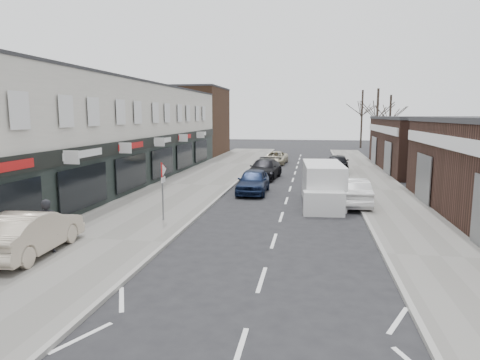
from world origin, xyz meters
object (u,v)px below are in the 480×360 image
at_px(warning_sign, 163,175).
at_px(parked_car_left_c, 276,158).
at_px(parked_car_right_a, 351,192).
at_px(parked_car_right_b, 337,163).
at_px(sedan_on_pavement, 31,232).
at_px(pedestrian, 47,226).
at_px(parked_car_left_b, 264,169).
at_px(white_van, 323,185).
at_px(parked_car_left_a, 253,181).

relative_size(warning_sign, parked_car_left_c, 0.60).
distance_m(parked_car_right_a, parked_car_right_b, 13.46).
xyz_separation_m(sedan_on_pavement, parked_car_left_c, (5.82, 29.62, -0.25)).
bearing_deg(pedestrian, parked_car_right_a, -153.38).
xyz_separation_m(parked_car_left_b, parked_car_left_c, (0.00, 10.04, -0.12)).
distance_m(white_van, parked_car_right_a, 1.53).
xyz_separation_m(parked_car_left_a, parked_car_left_b, (0.00, 6.28, -0.01)).
xyz_separation_m(pedestrian, parked_car_left_b, (5.37, 19.33, -0.31)).
relative_size(sedan_on_pavement, parked_car_left_b, 0.90).
distance_m(pedestrian, parked_car_right_a, 15.16).
height_order(white_van, pedestrian, white_van).
distance_m(pedestrian, parked_car_left_a, 14.11).
height_order(warning_sign, pedestrian, warning_sign).
bearing_deg(sedan_on_pavement, warning_sign, -121.82).
distance_m(parked_car_left_c, parked_car_right_b, 7.97).
xyz_separation_m(parked_car_left_c, parked_car_right_a, (5.70, -19.02, 0.13)).
height_order(pedestrian, parked_car_left_c, pedestrian).
xyz_separation_m(warning_sign, sedan_on_pavement, (-2.86, -5.28, -1.33)).
distance_m(warning_sign, pedestrian, 5.69).
distance_m(white_van, parked_car_left_a, 5.00).
height_order(sedan_on_pavement, pedestrian, pedestrian).
xyz_separation_m(white_van, sedan_on_pavement, (-10.02, -10.60, -0.18)).
distance_m(white_van, parked_car_right_b, 13.54).
distance_m(parked_car_left_b, parked_car_left_c, 10.04).
bearing_deg(parked_car_right_a, parked_car_left_a, -29.05).
height_order(parked_car_left_a, parked_car_right_a, parked_car_left_a).
height_order(parked_car_left_a, parked_car_left_b, parked_car_left_a).
xyz_separation_m(white_van, parked_car_left_b, (-4.20, 8.97, -0.32)).
bearing_deg(parked_car_left_a, parked_car_left_b, 89.83).
height_order(parked_car_left_b, parked_car_right_b, parked_car_right_b).
xyz_separation_m(pedestrian, parked_car_left_c, (5.37, 29.37, -0.43)).
bearing_deg(warning_sign, white_van, 36.65).
relative_size(sedan_on_pavement, parked_car_left_c, 1.02).
height_order(pedestrian, parked_car_right_b, pedestrian).
height_order(warning_sign, parked_car_left_c, warning_sign).
bearing_deg(pedestrian, sedan_on_pavement, 12.55).
distance_m(warning_sign, parked_car_left_b, 14.68).
bearing_deg(parked_car_left_c, sedan_on_pavement, -97.40).
relative_size(parked_car_left_a, parked_car_left_c, 0.99).
xyz_separation_m(parked_car_left_c, parked_car_right_b, (5.70, -5.56, 0.18)).
height_order(parked_car_left_a, parked_car_left_c, parked_car_left_a).
bearing_deg(white_van, sedan_on_pavement, -137.10).
bearing_deg(pedestrian, parked_car_left_b, -121.99).
height_order(sedan_on_pavement, parked_car_left_b, sedan_on_pavement).
distance_m(warning_sign, white_van, 9.00).
relative_size(pedestrian, parked_car_left_a, 0.42).
bearing_deg(warning_sign, parked_car_left_b, 78.31).
distance_m(warning_sign, parked_car_left_c, 24.57).
relative_size(pedestrian, parked_car_right_b, 0.40).
height_order(white_van, parked_car_right_b, white_van).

